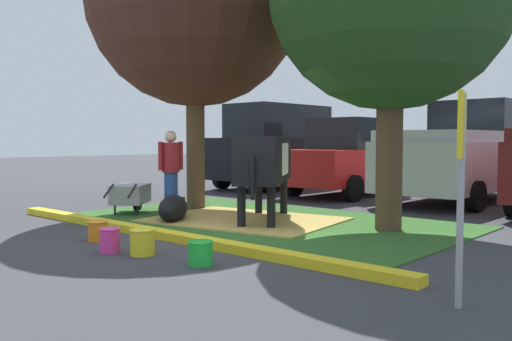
# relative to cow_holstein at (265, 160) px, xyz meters

# --- Properties ---
(ground_plane) EXTENTS (80.00, 80.00, 0.00)m
(ground_plane) POSITION_rel_cow_holstein_xyz_m (0.47, -1.75, -1.11)
(ground_plane) COLOR #38383D
(grass_island) EXTENTS (6.94, 4.20, 0.02)m
(grass_island) POSITION_rel_cow_holstein_xyz_m (-0.00, -0.08, -1.10)
(grass_island) COLOR #2D5B23
(grass_island) RESTS_ON ground
(curb_yellow) EXTENTS (8.14, 0.24, 0.12)m
(curb_yellow) POSITION_rel_cow_holstein_xyz_m (-0.00, -2.33, -1.05)
(curb_yellow) COLOR yellow
(curb_yellow) RESTS_ON ground
(hay_bedding) EXTENTS (3.56, 2.91, 0.04)m
(hay_bedding) POSITION_rel_cow_holstein_xyz_m (-0.23, -0.29, -1.08)
(hay_bedding) COLOR tan
(hay_bedding) RESTS_ON ground
(cow_holstein) EXTENTS (2.02, 2.83, 1.56)m
(cow_holstein) POSITION_rel_cow_holstein_xyz_m (0.00, 0.00, 0.00)
(cow_holstein) COLOR black
(cow_holstein) RESTS_ON ground
(calf_lying) EXTENTS (1.10, 1.20, 0.48)m
(calf_lying) POSITION_rel_cow_holstein_xyz_m (-1.15, -1.17, -0.87)
(calf_lying) COLOR black
(calf_lying) RESTS_ON ground
(person_handler) EXTENTS (0.34, 0.52, 1.63)m
(person_handler) POSITION_rel_cow_holstein_xyz_m (-1.86, -0.64, -0.23)
(person_handler) COLOR #23478C
(person_handler) RESTS_ON ground
(wheelbarrow) EXTENTS (1.28, 1.42, 0.63)m
(wheelbarrow) POSITION_rel_cow_holstein_xyz_m (-2.57, -1.08, -0.72)
(wheelbarrow) COLOR gray
(wheelbarrow) RESTS_ON ground
(parking_sign) EXTENTS (0.17, 0.43, 1.86)m
(parking_sign) POSITION_rel_cow_holstein_xyz_m (4.56, -2.72, 0.21)
(parking_sign) COLOR #99999E
(parking_sign) RESTS_ON ground
(bucket_orange) EXTENTS (0.29, 0.29, 0.29)m
(bucket_orange) POSITION_rel_cow_holstein_xyz_m (-0.52, -3.09, -0.95)
(bucket_orange) COLOR orange
(bucket_orange) RESTS_ON ground
(bucket_pink) EXTENTS (0.28, 0.28, 0.32)m
(bucket_pink) POSITION_rel_cow_holstein_xyz_m (0.32, -3.43, -0.94)
(bucket_pink) COLOR #EA3893
(bucket_pink) RESTS_ON ground
(bucket_yellow) EXTENTS (0.33, 0.33, 0.33)m
(bucket_yellow) POSITION_rel_cow_holstein_xyz_m (0.75, -3.23, -0.93)
(bucket_yellow) COLOR yellow
(bucket_yellow) RESTS_ON ground
(bucket_green) EXTENTS (0.31, 0.31, 0.29)m
(bucket_green) POSITION_rel_cow_holstein_xyz_m (1.72, -3.13, -0.96)
(bucket_green) COLOR green
(bucket_green) RESTS_ON ground
(suv_black) EXTENTS (2.18, 4.63, 2.52)m
(suv_black) POSITION_rel_cow_holstein_xyz_m (-4.24, 5.52, 0.16)
(suv_black) COLOR black
(suv_black) RESTS_ON ground
(sedan_silver) EXTENTS (2.08, 4.43, 2.02)m
(sedan_silver) POSITION_rel_cow_holstein_xyz_m (-1.31, 5.10, -0.12)
(sedan_silver) COLOR red
(sedan_silver) RESTS_ON ground
(pickup_truck_black) EXTENTS (2.29, 5.43, 2.42)m
(pickup_truck_black) POSITION_rel_cow_holstein_xyz_m (1.42, 5.62, 0.01)
(pickup_truck_black) COLOR silver
(pickup_truck_black) RESTS_ON ground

